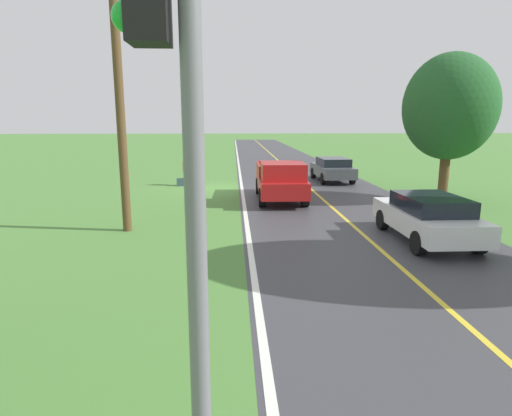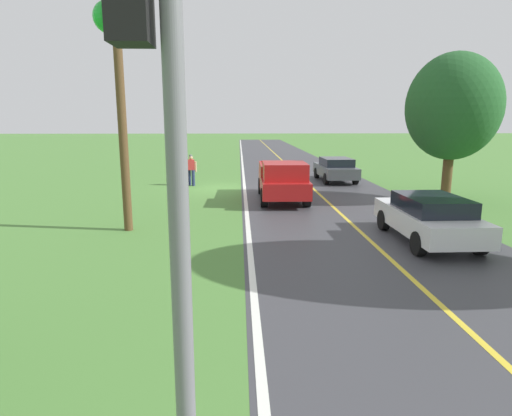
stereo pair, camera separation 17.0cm
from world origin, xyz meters
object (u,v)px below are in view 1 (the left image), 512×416
(sedan_mid_oncoming, at_px, (428,216))
(sedan_near_oncoming, at_px, (332,169))
(hitchhiker_walking, at_px, (188,168))
(suitcase_carried, at_px, (181,182))
(traffic_light_mast, at_px, (172,125))
(pickup_truck_passing, at_px, (281,180))
(utility_pole_roadside, at_px, (121,115))
(tree_far_side_near, at_px, (450,107))

(sedan_mid_oncoming, height_order, sedan_near_oncoming, same)
(hitchhiker_walking, height_order, suitcase_carried, hitchhiker_walking)
(hitchhiker_walking, bearing_deg, suitcase_carried, 16.37)
(traffic_light_mast, bearing_deg, hitchhiker_walking, -84.31)
(traffic_light_mast, distance_m, sedan_near_oncoming, 23.33)
(pickup_truck_passing, xyz_separation_m, sedan_near_oncoming, (-3.81, -6.26, -0.21))
(sedan_near_oncoming, bearing_deg, pickup_truck_passing, 58.63)
(utility_pole_roadside, bearing_deg, traffic_light_mast, 105.88)
(suitcase_carried, height_order, sedan_mid_oncoming, sedan_mid_oncoming)
(suitcase_carried, xyz_separation_m, traffic_light_mast, (-2.49, 20.79, 3.34))
(traffic_light_mast, bearing_deg, sedan_near_oncoming, -106.03)
(suitcase_carried, relative_size, sedan_near_oncoming, 0.10)
(suitcase_carried, relative_size, pickup_truck_passing, 0.08)
(pickup_truck_passing, distance_m, sedan_mid_oncoming, 7.79)
(sedan_near_oncoming, bearing_deg, suitcase_carried, 9.44)
(traffic_light_mast, height_order, tree_far_side_near, tree_far_side_near)
(utility_pole_roadside, bearing_deg, pickup_truck_passing, -137.95)
(suitcase_carried, bearing_deg, sedan_mid_oncoming, 31.53)
(suitcase_carried, distance_m, sedan_near_oncoming, 9.03)
(hitchhiker_walking, relative_size, suitcase_carried, 3.80)
(tree_far_side_near, distance_m, sedan_mid_oncoming, 8.24)
(tree_far_side_near, xyz_separation_m, sedan_near_oncoming, (3.58, -6.58, -3.41))
(utility_pole_roadside, bearing_deg, sedan_near_oncoming, -129.83)
(hitchhiker_walking, height_order, tree_far_side_near, tree_far_side_near)
(suitcase_carried, relative_size, utility_pole_roadside, 0.06)
(traffic_light_mast, height_order, sedan_near_oncoming, traffic_light_mast)
(hitchhiker_walking, xyz_separation_m, traffic_light_mast, (-2.08, 20.91, 2.57))
(sedan_mid_oncoming, bearing_deg, hitchhiker_walking, -54.55)
(sedan_mid_oncoming, bearing_deg, traffic_light_mast, 55.56)
(traffic_light_mast, bearing_deg, tree_far_side_near, -122.46)
(sedan_mid_oncoming, xyz_separation_m, sedan_near_oncoming, (-0.11, -13.10, 0.00))
(pickup_truck_passing, height_order, traffic_light_mast, traffic_light_mast)
(pickup_truck_passing, bearing_deg, traffic_light_mast, 80.84)
(hitchhiker_walking, distance_m, sedan_mid_oncoming, 14.42)
(pickup_truck_passing, height_order, sedan_near_oncoming, pickup_truck_passing)
(suitcase_carried, xyz_separation_m, utility_pole_roadside, (0.60, 9.90, 3.54))
(hitchhiker_walking, xyz_separation_m, sedan_near_oncoming, (-8.48, -1.36, -0.23))
(pickup_truck_passing, bearing_deg, suitcase_carried, -43.30)
(utility_pole_roadside, bearing_deg, tree_far_side_near, -159.84)
(sedan_near_oncoming, relative_size, utility_pole_roadside, 0.59)
(hitchhiker_walking, distance_m, pickup_truck_passing, 6.76)
(tree_far_side_near, xyz_separation_m, sedan_mid_oncoming, (3.70, 6.53, -3.41))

